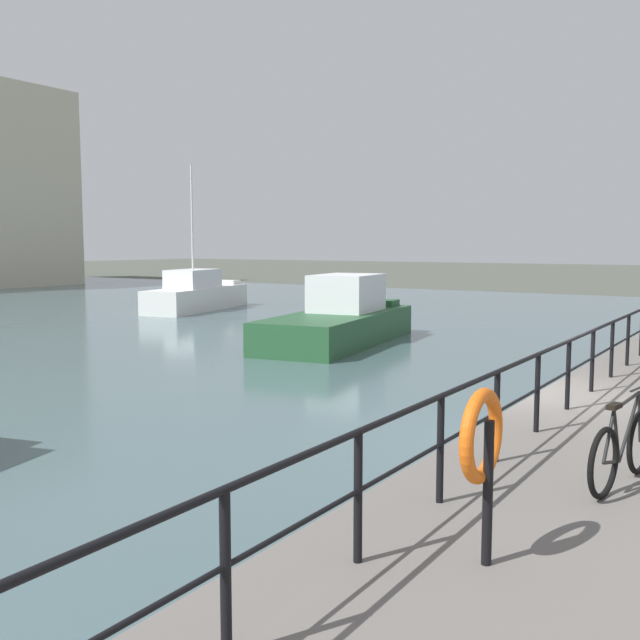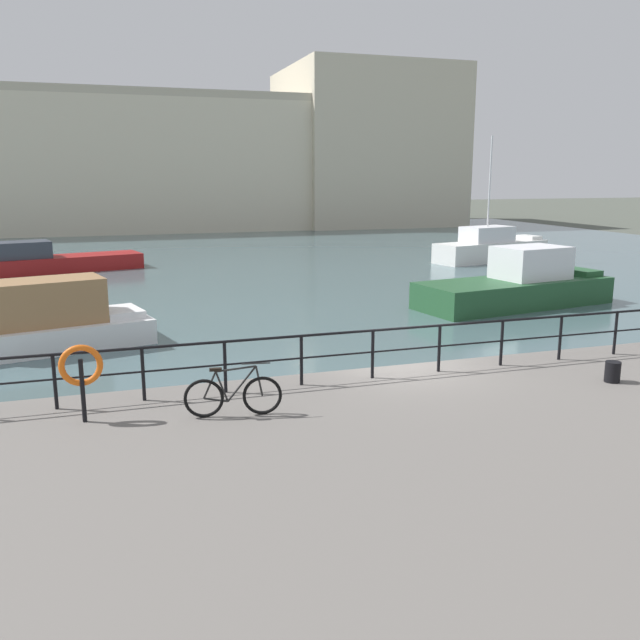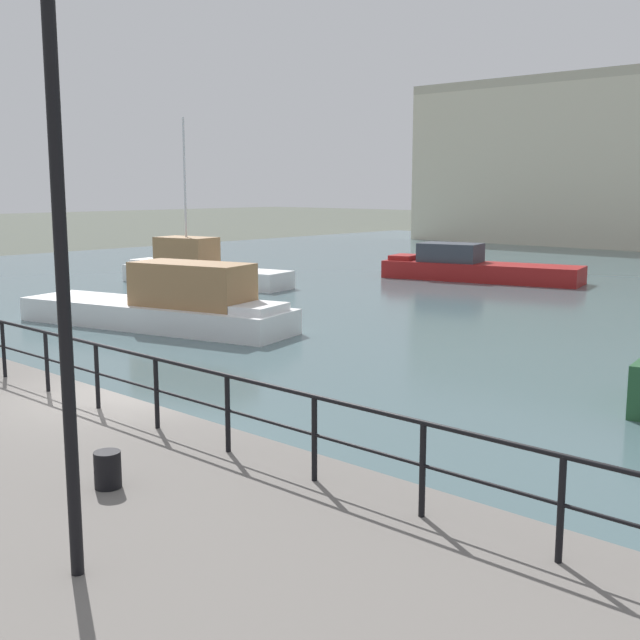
{
  "view_description": "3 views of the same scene",
  "coord_description": "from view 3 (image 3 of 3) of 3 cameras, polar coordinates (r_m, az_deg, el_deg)",
  "views": [
    {
      "loc": [
        -12.24,
        -3.5,
        3.53
      ],
      "look_at": [
        -0.72,
        3.96,
        2.1
      ],
      "focal_mm": 40.89,
      "sensor_mm": 36.0,
      "label": 1
    },
    {
      "loc": [
        -6.45,
        -13.6,
        5.31
      ],
      "look_at": [
        -1.09,
        2.9,
        1.56
      ],
      "focal_mm": 37.68,
      "sensor_mm": 36.0,
      "label": 2
    },
    {
      "loc": [
        11.68,
        -7.58,
        4.56
      ],
      "look_at": [
        -0.79,
        5.92,
        1.51
      ],
      "focal_mm": 45.32,
      "sensor_mm": 36.0,
      "label": 3
    }
  ],
  "objects": [
    {
      "name": "moored_small_launch",
      "position": [
        38.28,
        -8.56,
        3.63
      ],
      "size": [
        8.91,
        3.65,
        7.68
      ],
      "rotation": [
        0.0,
        0.0,
        3.34
      ],
      "color": "white",
      "rests_on": "water_basin"
    },
    {
      "name": "mooring_bollard",
      "position": [
        10.03,
        -14.76,
        -10.18
      ],
      "size": [
        0.32,
        0.32,
        0.44
      ],
      "primitive_type": "cylinder",
      "color": "black",
      "rests_on": "quay_promenade"
    },
    {
      "name": "quay_railing",
      "position": [
        13.39,
        -15.5,
        -2.98
      ],
      "size": [
        22.34,
        0.07,
        1.08
      ],
      "color": "black",
      "rests_on": "quay_promenade"
    },
    {
      "name": "moored_white_yacht",
      "position": [
        26.51,
        -10.68,
        1.04
      ],
      "size": [
        10.05,
        4.7,
        2.18
      ],
      "rotation": [
        0.0,
        0.0,
        0.25
      ],
      "color": "white",
      "rests_on": "water_basin"
    },
    {
      "name": "moored_red_daysailer",
      "position": [
        40.25,
        10.76,
        3.66
      ],
      "size": [
        9.88,
        4.52,
        1.77
      ],
      "rotation": [
        0.0,
        0.0,
        3.38
      ],
      "color": "maroon",
      "rests_on": "water_basin"
    },
    {
      "name": "quay_lamp_post",
      "position": [
        7.32,
        -18.0,
        8.1
      ],
      "size": [
        0.32,
        0.32,
        5.48
      ],
      "color": "black",
      "rests_on": "quay_promenade"
    },
    {
      "name": "ground_plane",
      "position": [
        14.65,
        -13.74,
        -9.0
      ],
      "size": [
        240.0,
        240.0,
        0.0
      ],
      "primitive_type": "plane",
      "color": "#4C5147"
    }
  ]
}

